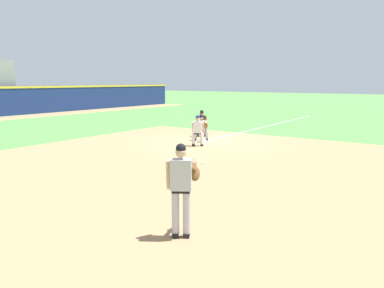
{
  "coord_description": "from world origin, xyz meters",
  "views": [
    {
      "loc": [
        -15.49,
        -10.19,
        3.02
      ],
      "look_at": [
        -6.95,
        -4.24,
        1.27
      ],
      "focal_mm": 35.0,
      "sensor_mm": 36.0,
      "label": 1
    }
  ],
  "objects_px": {
    "baserunner": "(198,129)",
    "baseball": "(202,164)",
    "first_baseman": "(201,126)",
    "umpire": "(202,122)",
    "first_base_bag": "(202,141)",
    "pitcher": "(182,184)"
  },
  "relations": [
    {
      "from": "baseball",
      "to": "baserunner",
      "type": "bearing_deg",
      "value": 36.47
    },
    {
      "from": "baseball",
      "to": "pitcher",
      "type": "relative_size",
      "value": 0.04
    },
    {
      "from": "first_baseman",
      "to": "umpire",
      "type": "height_order",
      "value": "umpire"
    },
    {
      "from": "baserunner",
      "to": "umpire",
      "type": "height_order",
      "value": "same"
    },
    {
      "from": "baseball",
      "to": "baserunner",
      "type": "xyz_separation_m",
      "value": [
        3.2,
        2.37,
        0.76
      ]
    },
    {
      "from": "baseball",
      "to": "pitcher",
      "type": "distance_m",
      "value": 6.53
    },
    {
      "from": "baseball",
      "to": "umpire",
      "type": "relative_size",
      "value": 0.05
    },
    {
      "from": "baserunner",
      "to": "first_base_bag",
      "type": "bearing_deg",
      "value": 23.74
    },
    {
      "from": "first_baseman",
      "to": "baserunner",
      "type": "height_order",
      "value": "baserunner"
    },
    {
      "from": "first_base_bag",
      "to": "baserunner",
      "type": "relative_size",
      "value": 0.26
    },
    {
      "from": "baseball",
      "to": "first_baseman",
      "type": "relative_size",
      "value": 0.06
    },
    {
      "from": "baserunner",
      "to": "umpire",
      "type": "bearing_deg",
      "value": 29.85
    },
    {
      "from": "first_baseman",
      "to": "umpire",
      "type": "xyz_separation_m",
      "value": [
        1.22,
        0.79,
        0.06
      ]
    },
    {
      "from": "first_base_bag",
      "to": "pitcher",
      "type": "distance_m",
      "value": 11.63
    },
    {
      "from": "first_base_bag",
      "to": "umpire",
      "type": "xyz_separation_m",
      "value": [
        1.58,
        1.05,
        0.75
      ]
    },
    {
      "from": "pitcher",
      "to": "umpire",
      "type": "distance_m",
      "value": 13.49
    },
    {
      "from": "first_base_bag",
      "to": "baserunner",
      "type": "bearing_deg",
      "value": -156.26
    },
    {
      "from": "first_base_bag",
      "to": "umpire",
      "type": "distance_m",
      "value": 2.04
    },
    {
      "from": "pitcher",
      "to": "baserunner",
      "type": "distance_m",
      "value": 10.42
    },
    {
      "from": "baserunner",
      "to": "baseball",
      "type": "bearing_deg",
      "value": -143.53
    },
    {
      "from": "baseball",
      "to": "pitcher",
      "type": "height_order",
      "value": "pitcher"
    },
    {
      "from": "first_base_bag",
      "to": "baseball",
      "type": "distance_m",
      "value": 5.14
    }
  ]
}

